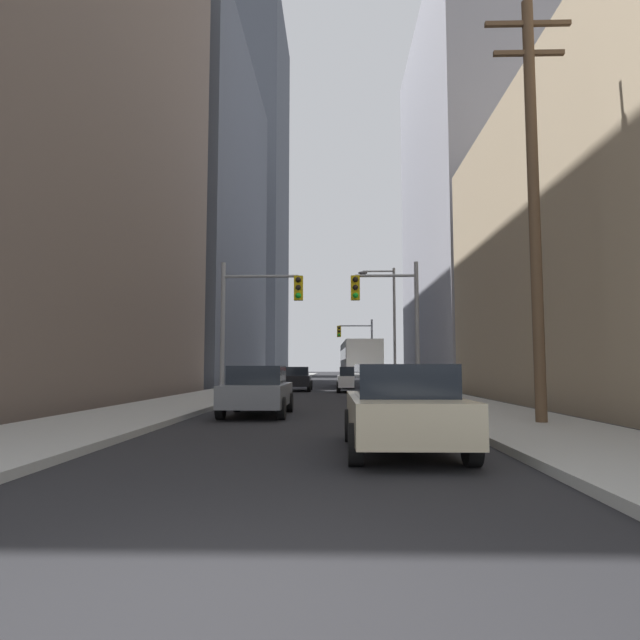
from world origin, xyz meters
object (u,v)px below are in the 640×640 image
Objects in this scene: sedan_beige at (402,408)px; traffic_signal_near_left at (257,308)px; sedan_white at (353,379)px; traffic_signal_far_right at (357,340)px; traffic_signal_near_right at (389,308)px; sedan_black at (296,379)px; city_bus at (359,362)px; sedan_grey at (258,390)px.

traffic_signal_near_left is at bearing 108.26° from sedan_beige.
sedan_white is 0.70× the size of traffic_signal_far_right.
traffic_signal_near_right is at bearing 85.21° from sedan_beige.
sedan_white is (3.53, -1.39, 0.00)m from sedan_black.
city_bus is at bearing 59.41° from sedan_black.
sedan_grey and sedan_white have the same top height.
city_bus is 1.93× the size of traffic_signal_near_left.
sedan_grey is at bearing -99.55° from city_bus.
traffic_signal_far_right is at bearing 88.73° from sedan_beige.
sedan_white is at bearing 66.64° from traffic_signal_near_left.
sedan_black is 0.71× the size of traffic_signal_near_right.
sedan_beige and sedan_grey have the same top height.
traffic_signal_near_left and traffic_signal_far_right have the same top height.
sedan_grey is (-4.26, -25.31, -1.16)m from city_bus.
sedan_white is 18.17m from traffic_signal_far_right.
sedan_beige is 8.01m from sedan_grey.
traffic_signal_near_right reaches higher than city_bus.
sedan_black is 17.38m from traffic_signal_far_right.
sedan_black is 12.92m from traffic_signal_near_right.
sedan_grey is at bearing 116.20° from sedan_beige.
traffic_signal_far_right is at bearing 79.09° from traffic_signal_near_left.
traffic_signal_near_right is at bearing -67.68° from sedan_black.
sedan_beige is 1.00× the size of sedan_white.
traffic_signal_near_left reaches higher than sedan_white.
sedan_black is (-0.08, 17.97, 0.00)m from sedan_grey.
traffic_signal_far_right reaches higher than sedan_grey.
traffic_signal_far_right is at bearing 86.79° from sedan_white.
traffic_signal_near_left is at bearing -105.39° from city_bus.
sedan_beige is 25.42m from sedan_black.
sedan_beige is at bearing -91.27° from traffic_signal_far_right.
sedan_black is (-3.61, 25.16, 0.00)m from sedan_beige.
traffic_signal_near_left reaches higher than city_bus.
city_bus reaches higher than sedan_white.
city_bus reaches higher than sedan_grey.
sedan_grey is 0.70× the size of traffic_signal_near_right.
traffic_signal_near_right reaches higher than sedan_white.
sedan_white is 0.70× the size of traffic_signal_near_right.
traffic_signal_near_left is (-0.87, -11.57, 3.26)m from sedan_black.
sedan_beige is 0.70× the size of traffic_signal_far_right.
sedan_white is at bearing -21.50° from sedan_black.
sedan_grey is at bearing -97.37° from traffic_signal_far_right.
sedan_black is 3.80m from sedan_white.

